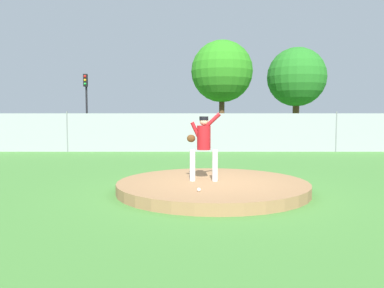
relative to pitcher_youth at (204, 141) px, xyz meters
name	(u,v)px	position (x,y,z in m)	size (l,w,h in m)	color
ground_plane	(205,161)	(0.22, 5.93, -1.19)	(80.00, 80.00, 0.00)	#427A33
asphalt_strip	(200,145)	(0.22, 14.43, -1.18)	(44.00, 7.00, 0.01)	#2B2B2D
pitchers_mound	(213,187)	(0.22, -0.07, -1.06)	(4.50, 4.50, 0.24)	olive
pitcher_youth	(204,141)	(0.00, 0.00, 0.00)	(0.80, 0.32, 1.62)	silver
baseball	(199,190)	(-0.12, -1.25, -0.91)	(0.07, 0.07, 0.07)	white
chainlink_fence	(202,133)	(0.22, 9.93, -0.23)	(33.68, 0.07, 2.02)	gray
parked_car_red	(183,131)	(-0.87, 14.67, -0.33)	(2.04, 4.44, 1.81)	#A81919
parked_car_burgundy	(277,131)	(4.91, 14.11, -0.34)	(2.21, 4.66, 1.77)	maroon
parked_car_charcoal	(132,133)	(-3.94, 13.95, -0.44)	(1.90, 4.19, 1.57)	#232328
parked_car_teal	(34,131)	(-10.21, 14.76, -0.33)	(1.95, 4.19, 1.82)	#146066
parked_car_slate	(351,132)	(9.44, 14.09, -0.39)	(2.04, 4.39, 1.65)	slate
traffic_light_near	(87,95)	(-7.97, 18.65, 2.10)	(0.28, 0.46, 4.81)	black
tree_broad_right	(222,72)	(2.14, 21.59, 4.15)	(4.93, 4.93, 7.82)	#4C331E
tree_leaning_west	(297,77)	(8.78, 24.00, 3.94)	(5.06, 5.06, 7.69)	#4C331E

